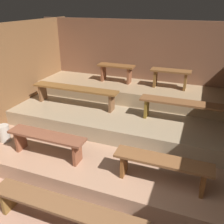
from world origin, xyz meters
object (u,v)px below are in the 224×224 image
bench_upper_left (116,70)px  bench_lower_left (47,139)px  bench_lower_right (162,165)px  bench_middle_right (193,107)px  bench_middle_left (75,91)px  bench_floor_center (65,210)px  pail_lower (4,133)px  bench_upper_right (170,75)px

bench_upper_left → bench_lower_left: bearing=-97.2°
bench_lower_right → bench_lower_left: bearing=180.0°
bench_lower_right → bench_middle_right: 1.51m
bench_middle_left → bench_floor_center: bearing=-64.5°
bench_middle_right → pail_lower: 3.48m
bench_lower_right → pail_lower: bearing=177.7°
bench_floor_center → bench_lower_right: size_ratio=1.55×
bench_upper_right → pail_lower: bearing=-138.2°
bench_upper_left → bench_upper_right: (1.27, 0.00, 0.00)m
bench_upper_right → bench_upper_left: bearing=180.0°
bench_lower_right → bench_upper_left: size_ratio=1.57×
bench_floor_center → bench_lower_right: bench_lower_right is taller
bench_lower_left → bench_upper_right: (1.58, 2.45, 0.59)m
bench_middle_left → bench_upper_left: bench_upper_left is taller
bench_upper_right → bench_floor_center: bearing=-101.6°
bench_lower_left → bench_upper_right: bench_upper_right is taller
pail_lower → bench_upper_left: bearing=60.0°
bench_middle_right → pail_lower: bearing=-157.2°
bench_upper_left → bench_floor_center: bearing=-80.4°
bench_lower_left → bench_middle_left: bench_middle_left is taller
bench_lower_right → bench_upper_left: bearing=122.7°
bench_lower_right → bench_floor_center: bearing=-136.9°
bench_lower_left → bench_floor_center: bearing=-46.7°
bench_middle_left → bench_upper_right: 2.10m
bench_floor_center → bench_lower_right: (1.00, 0.94, 0.29)m
bench_floor_center → pail_lower: size_ratio=6.61×
bench_upper_left → bench_upper_right: 1.27m
bench_upper_right → pail_lower: (-2.61, -2.33, -0.74)m
bench_lower_left → pail_lower: 1.05m
bench_lower_right → bench_middle_left: (-2.14, 1.45, 0.32)m
bench_lower_left → pail_lower: bench_lower_left is taller
bench_lower_left → bench_lower_right: (1.89, 0.00, 0.00)m
bench_middle_right → pail_lower: (-3.18, -1.33, -0.48)m
bench_lower_right → bench_upper_left: bench_upper_left is taller
pail_lower → bench_middle_left: bearing=59.8°
pail_lower → bench_lower_left: bearing=-6.5°
bench_middle_right → bench_upper_right: (-0.57, 1.00, 0.27)m
bench_floor_center → bench_upper_left: (-0.57, 3.39, 0.87)m
bench_lower_right → bench_upper_right: bearing=97.2°
pail_lower → bench_floor_center: bearing=-28.9°
bench_lower_right → bench_middle_left: 2.61m
bench_floor_center → bench_middle_left: bench_middle_left is taller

